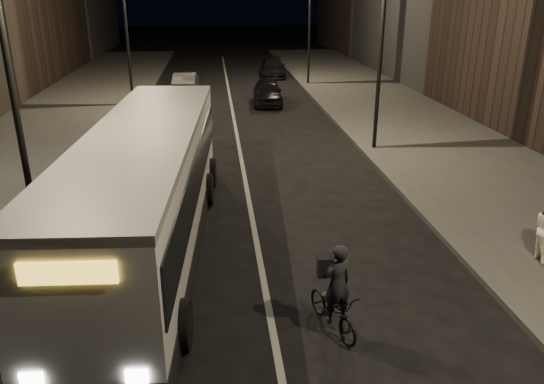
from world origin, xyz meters
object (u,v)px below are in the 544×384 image
object	(u,v)px
streetlight_right_far	(306,4)
streetlight_left_near	(16,39)
city_bus	(147,186)
car_far	(273,68)
cyclist_on_bicycle	(334,302)
car_near	(267,92)
car_mid	(186,82)
streetlight_right_mid	(376,17)
streetlight_left_far	(129,8)

from	to	relation	value
streetlight_right_far	streetlight_left_near	bearing A→B (deg)	-113.96
streetlight_right_far	streetlight_left_near	xyz separation A→B (m)	(-10.66, -24.00, 0.00)
city_bus	car_far	xyz separation A→B (m)	(6.35, 28.19, -1.10)
streetlight_right_far	car_far	distance (m)	6.53
cyclist_on_bicycle	car_near	world-z (taller)	cyclist_on_bicycle
streetlight_right_far	car_mid	world-z (taller)	streetlight_right_far
streetlight_right_far	car_mid	bearing A→B (deg)	-166.16
car_far	streetlight_right_mid	bearing A→B (deg)	-81.29
streetlight_left_far	car_near	bearing A→B (deg)	-0.50
streetlight_left_far	city_bus	world-z (taller)	streetlight_left_far
streetlight_left_near	car_near	distance (m)	19.98
city_bus	streetlight_right_mid	bearing A→B (deg)	48.46
city_bus	cyclist_on_bicycle	distance (m)	5.77
streetlight_right_mid	cyclist_on_bicycle	size ratio (longest dim) A/B	4.10
streetlight_left_far	car_near	distance (m)	8.79
streetlight_right_far	cyclist_on_bicycle	size ratio (longest dim) A/B	4.10
streetlight_right_mid	cyclist_on_bicycle	xyz separation A→B (m)	(-4.13, -12.06, -4.70)
city_bus	car_mid	world-z (taller)	city_bus
cyclist_on_bicycle	car_mid	xyz separation A→B (m)	(-3.96, 26.07, 0.02)
streetlight_left_near	streetlight_left_far	size ratio (longest dim) A/B	1.00
streetlight_right_mid	car_mid	size ratio (longest dim) A/B	1.98
streetlight_left_near	city_bus	size ratio (longest dim) A/B	0.67
streetlight_right_far	car_near	xyz separation A→B (m)	(-3.21, -6.06, -4.66)
streetlight_left_near	streetlight_left_far	distance (m)	18.00
streetlight_left_near	streetlight_left_far	xyz separation A→B (m)	(0.00, 18.00, 0.00)
streetlight_left_near	cyclist_on_bicycle	xyz separation A→B (m)	(6.54, -4.06, -4.70)
city_bus	cyclist_on_bicycle	size ratio (longest dim) A/B	6.12
streetlight_left_near	car_far	bearing A→B (deg)	72.41
cyclist_on_bicycle	car_near	distance (m)	22.02
streetlight_left_far	city_bus	size ratio (longest dim) A/B	0.67
streetlight_right_far	cyclist_on_bicycle	bearing A→B (deg)	-98.37
city_bus	car_near	world-z (taller)	city_bus
streetlight_left_far	car_near	xyz separation A→B (m)	(7.46, -0.06, -4.66)
streetlight_right_mid	city_bus	world-z (taller)	streetlight_right_mid
streetlight_right_mid	car_near	world-z (taller)	streetlight_right_mid
streetlight_right_far	city_bus	bearing A→B (deg)	-108.60
car_far	streetlight_left_near	bearing A→B (deg)	-103.78
streetlight_right_mid	cyclist_on_bicycle	bearing A→B (deg)	-108.89
car_near	car_mid	size ratio (longest dim) A/B	1.00
car_mid	car_far	distance (m)	8.86
cyclist_on_bicycle	streetlight_right_far	bearing A→B (deg)	63.15
streetlight_left_far	car_mid	world-z (taller)	streetlight_left_far
city_bus	car_mid	bearing A→B (deg)	93.74
streetlight_right_mid	streetlight_right_far	size ratio (longest dim) A/B	1.00
city_bus	streetlight_left_near	bearing A→B (deg)	-176.49
streetlight_right_far	city_bus	size ratio (longest dim) A/B	0.67
cyclist_on_bicycle	car_far	distance (m)	32.33
streetlight_right_far	cyclist_on_bicycle	distance (m)	28.75
car_far	car_mid	bearing A→B (deg)	-132.04
streetlight_right_far	city_bus	distance (m)	25.59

